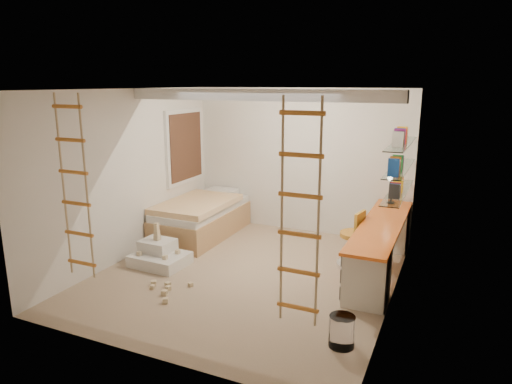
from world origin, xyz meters
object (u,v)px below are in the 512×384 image
at_px(desk, 381,245).
at_px(play_platform, 159,255).
at_px(bed, 202,218).
at_px(swivel_chair, 355,246).

xyz_separation_m(desk, play_platform, (-3.09, -1.07, -0.27)).
distance_m(bed, play_platform, 1.45).
distance_m(bed, swivel_chair, 2.84).
relative_size(bed, swivel_chair, 2.32).
relative_size(desk, play_platform, 3.41).
xyz_separation_m(desk, swivel_chair, (-0.37, 0.04, -0.09)).
height_order(desk, bed, desk).
height_order(swivel_chair, play_platform, swivel_chair).
bearing_deg(swivel_chair, bed, 173.46).
relative_size(desk, bed, 1.40).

